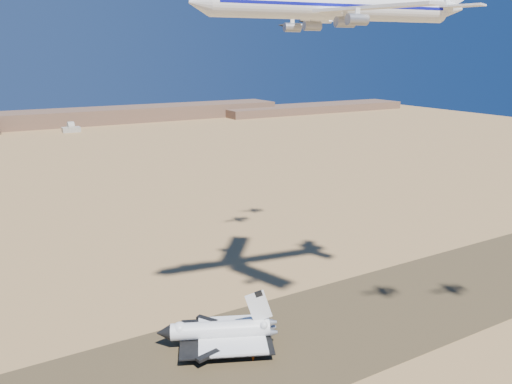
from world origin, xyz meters
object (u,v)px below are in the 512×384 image
shuttle (219,332)px  crew_c (253,358)px  crew_a (250,350)px  crew_b (247,343)px  carrier_747 (327,7)px  chase_jet_d (317,21)px  chase_jet_c (298,26)px

shuttle → crew_c: 13.15m
crew_a → crew_c: (-1.21, -4.12, 0.04)m
crew_a → crew_b: 3.66m
shuttle → carrier_747: carrier_747 is taller
shuttle → crew_b: bearing=-6.2°
crew_b → chase_jet_d: (57.74, 48.78, 94.41)m
crew_a → crew_b: crew_a is taller
carrier_747 → crew_c: size_ratio=42.57×
crew_c → chase_jet_c: size_ratio=0.12×
shuttle → crew_b: (7.08, -4.07, -3.73)m
shuttle → chase_jet_d: bearing=58.2°
crew_a → chase_jet_d: size_ratio=0.13×
carrier_747 → crew_a: size_ratio=44.44×
crew_b → carrier_747: bearing=-121.8°
carrier_747 → crew_b: size_ratio=44.62×
shuttle → chase_jet_c: 107.92m
crew_b → shuttle: bearing=55.0°
crew_a → crew_c: crew_c is taller
crew_c → chase_jet_d: bearing=-99.5°
chase_jet_c → crew_a: bearing=-132.8°
crew_b → crew_c: 7.95m
chase_jet_c → shuttle: bearing=-141.7°
chase_jet_c → chase_jet_d: (14.62, 8.41, 2.31)m
crew_b → chase_jet_d: 120.94m
crew_a → crew_b: bearing=-31.3°
shuttle → chase_jet_d: 120.09m
crew_a → chase_jet_c: size_ratio=0.12×
shuttle → crew_a: 10.35m
chase_jet_c → crew_b: bearing=-134.4°
chase_jet_d → carrier_747: bearing=-107.3°
carrier_747 → crew_b: carrier_747 is taller
shuttle → crew_c: shuttle is taller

